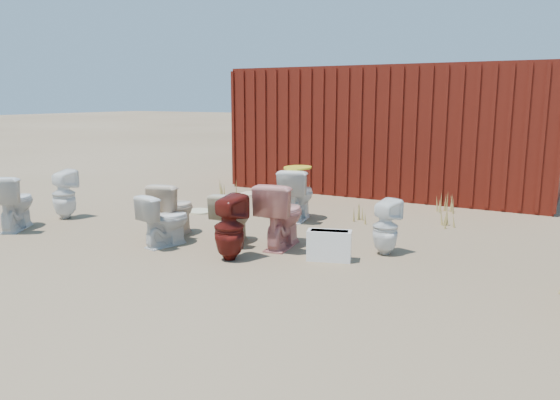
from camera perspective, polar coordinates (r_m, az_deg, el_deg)
The scene contains 20 objects.
ground at distance 6.57m, azimuth -2.57°, elevation -5.57°, with size 100.00×100.00×0.00m, color brown.
shipping_container at distance 11.08m, azimuth 11.81°, elevation 7.18°, with size 6.00×2.40×2.40m, color #48110C.
toilet_front_a at distance 8.51m, azimuth -26.08°, elevation -0.21°, with size 0.44×0.76×0.78m, color silver.
toilet_front_pink at distance 6.74m, azimuth 0.13°, elevation -1.54°, with size 0.46×0.80×0.82m, color tan.
toilet_front_c at distance 6.97m, azimuth -11.94°, elevation -2.05°, with size 0.37×0.65×0.66m, color white.
toilet_front_maroon at distance 6.23m, azimuth -5.32°, elevation -2.91°, with size 0.34×0.35×0.76m, color #5B140F.
toilet_back_a at distance 8.96m, azimuth -21.65°, elevation 0.55°, with size 0.34×0.35×0.75m, color white.
toilet_back_beige_left at distance 7.44m, azimuth -11.05°, elevation -0.95°, with size 0.41×0.71×0.73m, color beige.
toilet_back_beige_right at distance 6.95m, azimuth -5.03°, elevation -1.87°, with size 0.37×0.65×0.67m, color #BCAC8A.
toilet_back_yellowlid at distance 8.25m, azimuth 1.85°, elevation 0.60°, with size 0.44×0.77×0.79m, color white.
toilet_back_e at distance 6.56m, azimuth 10.96°, elevation -2.79°, with size 0.30×0.31×0.66m, color white.
yellow_lid at distance 8.18m, azimuth 1.86°, elevation 3.40°, with size 0.40×0.50×0.03m, color gold.
loose_tank at distance 6.26m, azimuth 5.16°, elevation -4.75°, with size 0.50×0.20×0.35m, color white.
loose_lid_near at distance 10.50m, azimuth -3.13°, elevation 0.67°, with size 0.38×0.49×0.02m, color beige.
loose_lid_far at distance 8.97m, azimuth -8.40°, elevation -1.17°, with size 0.36×0.47×0.02m, color beige.
weed_clump_a at distance 10.31m, azimuth -5.49°, elevation 1.26°, with size 0.36×0.36×0.31m, color olive.
weed_clump_b at distance 8.25m, azimuth 8.86°, elevation -1.33°, with size 0.32×0.32×0.27m, color olive.
weed_clump_c at distance 8.13m, azimuth 17.26°, elevation -1.78°, with size 0.36×0.36×0.30m, color olive.
weed_clump_d at distance 10.09m, azimuth 2.12°, elevation 0.89°, with size 0.30×0.30×0.24m, color olive.
weed_clump_e at distance 9.21m, azimuth 16.82°, elevation -0.35°, with size 0.34×0.34×0.29m, color olive.
Camera 1 is at (3.34, -5.35, 1.84)m, focal length 35.00 mm.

